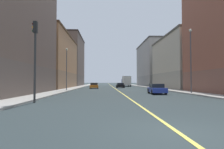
# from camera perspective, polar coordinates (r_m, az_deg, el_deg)

# --- Properties ---
(ground_plane) EXTENTS (400.00, 400.00, 0.00)m
(ground_plane) POSITION_cam_1_polar(r_m,az_deg,el_deg) (6.79, 18.92, -15.86)
(ground_plane) COLOR #293436
(ground_plane) RESTS_ON ground
(sidewalk_left) EXTENTS (2.54, 168.00, 0.15)m
(sidewalk_left) POSITION_cam_1_polar(r_m,az_deg,el_deg) (56.41, 9.84, -3.54)
(sidewalk_left) COLOR #9E9B93
(sidewalk_left) RESTS_ON ground
(sidewalk_right) EXTENTS (2.54, 168.00, 0.15)m
(sidewalk_right) POSITION_cam_1_polar(r_m,az_deg,el_deg) (55.62, -9.43, -3.57)
(sidewalk_right) COLOR #9E9B93
(sidewalk_right) RESTS_ON ground
(lane_center_stripe) EXTENTS (0.16, 154.00, 0.01)m
(lane_center_stripe) POSITION_cam_1_polar(r_m,az_deg,el_deg) (55.23, 0.27, -3.67)
(lane_center_stripe) COLOR #E5D14C
(lane_center_stripe) RESTS_ON ground
(building_left_mid) EXTENTS (11.54, 19.77, 11.53)m
(building_left_mid) POSITION_cam_1_polar(r_m,az_deg,el_deg) (46.86, 21.27, 3.21)
(building_left_mid) COLOR #9D9688
(building_left_mid) RESTS_ON ground
(building_left_far) EXTENTS (11.54, 22.94, 14.88)m
(building_left_far) POSITION_cam_1_polar(r_m,az_deg,el_deg) (69.94, 13.28, 2.84)
(building_left_far) COLOR gray
(building_left_far) RESTS_ON ground
(building_right_midblock) EXTENTS (11.54, 23.73, 12.66)m
(building_right_midblock) POSITION_cam_1_polar(r_m,az_deg,el_deg) (49.00, -18.68, 3.63)
(building_right_midblock) COLOR #8F6B4F
(building_right_midblock) RESTS_ON ground
(building_right_distant) EXTENTS (11.54, 20.35, 17.56)m
(building_right_distant) POSITION_cam_1_polar(r_m,az_deg,el_deg) (71.49, -13.40, 3.81)
(building_right_distant) COLOR brown
(building_right_distant) RESTS_ON ground
(traffic_light_right_near) EXTENTS (0.40, 0.32, 6.26)m
(traffic_light_right_near) POSITION_cam_1_polar(r_m,az_deg,el_deg) (16.24, -21.56, 6.63)
(traffic_light_right_near) COLOR #2D2D2D
(traffic_light_right_near) RESTS_ON ground
(street_lamp_left_near) EXTENTS (0.36, 0.36, 8.24)m
(street_lamp_left_near) POSITION_cam_1_polar(r_m,az_deg,el_deg) (27.13, 21.98, 5.39)
(street_lamp_left_near) COLOR #4C4C51
(street_lamp_left_near) RESTS_ON ground
(street_lamp_right_near) EXTENTS (0.36, 0.36, 7.00)m
(street_lamp_right_near) POSITION_cam_1_polar(r_m,az_deg,el_deg) (33.48, -13.10, 2.80)
(street_lamp_right_near) COLOR #4C4C51
(street_lamp_right_near) RESTS_ON ground
(car_orange) EXTENTS (2.07, 4.28, 1.30)m
(car_orange) POSITION_cam_1_polar(r_m,az_deg,el_deg) (45.07, -5.27, -3.27)
(car_orange) COLOR orange
(car_orange) RESTS_ON ground
(car_blue) EXTENTS (2.02, 4.16, 1.31)m
(car_blue) POSITION_cam_1_polar(r_m,az_deg,el_deg) (26.05, 12.93, -4.15)
(car_blue) COLOR #23389E
(car_blue) RESTS_ON ground
(car_black) EXTENTS (1.97, 4.27, 1.22)m
(car_black) POSITION_cam_1_polar(r_m,az_deg,el_deg) (49.81, 2.41, -3.17)
(car_black) COLOR black
(car_black) RESTS_ON ground
(box_truck) EXTENTS (2.40, 7.63, 3.22)m
(box_truck) POSITION_cam_1_polar(r_m,az_deg,el_deg) (62.19, 4.17, -1.93)
(box_truck) COLOR navy
(box_truck) RESTS_ON ground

